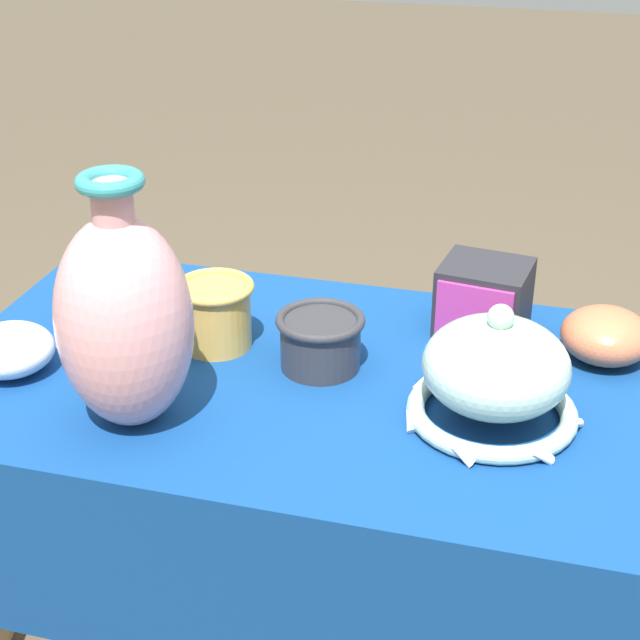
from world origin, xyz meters
The scene contains 9 objects.
display_table centered at (0.00, -0.02, 0.64)m, with size 1.06×0.56×0.74m.
vase_tall_bulbous centered at (-0.22, -0.16, 0.87)m, with size 0.16×0.16×0.31m.
vase_dome_bell centered at (0.20, -0.05, 0.80)m, with size 0.21×0.22×0.16m.
mosaic_tile_box centered at (0.16, 0.18, 0.79)m, with size 0.13×0.13×0.10m.
bowl_shallow_porcelain centered at (-0.42, -0.10, 0.77)m, with size 0.12×0.12×0.06m, color white.
cup_wide_cobalt centered at (-0.36, 0.06, 0.78)m, with size 0.10×0.10×0.09m.
bowl_shallow_terracotta centered at (0.32, 0.14, 0.77)m, with size 0.12×0.12×0.07m, color #BC6642.
cup_wide_charcoal centered at (-0.04, 0.02, 0.78)m, with size 0.12×0.12×0.07m.
cup_wide_ochre centered at (-0.19, 0.04, 0.79)m, with size 0.11×0.11×0.09m.
Camera 1 is at (0.26, -1.06, 1.39)m, focal length 55.00 mm.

